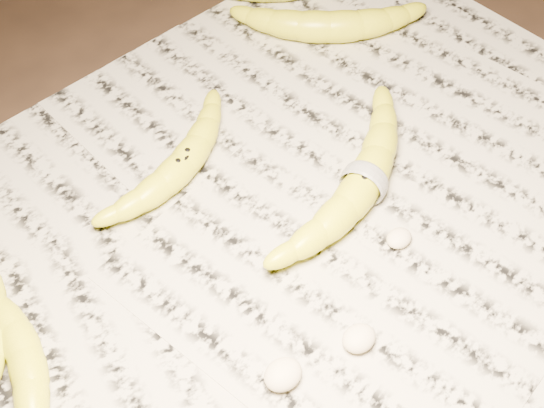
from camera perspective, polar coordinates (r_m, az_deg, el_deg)
ground at (r=0.80m, az=-0.58°, el=-1.89°), size 3.00×3.00×0.00m
newspaper_patch at (r=0.82m, az=-1.21°, el=0.24°), size 0.90×0.70×0.01m
banana_left_b at (r=0.73m, az=-18.16°, el=-10.76°), size 0.09×0.18×0.03m
banana_center at (r=0.83m, az=-6.79°, el=3.12°), size 0.20×0.12×0.04m
banana_taped at (r=0.81m, az=6.96°, el=1.74°), size 0.26×0.16×0.04m
banana_upper_a at (r=1.00m, az=4.36°, el=13.33°), size 0.21×0.18×0.04m
measuring_tape at (r=0.81m, az=6.96°, el=1.74°), size 0.02×0.05×0.05m
flesh_chunk_a at (r=0.69m, az=0.83°, el=-12.57°), size 0.04×0.03×0.02m
flesh_chunk_b at (r=0.71m, az=6.60°, el=-9.86°), size 0.03×0.03×0.02m
flesh_chunk_c at (r=0.79m, az=9.58°, el=-2.38°), size 0.03×0.02×0.02m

